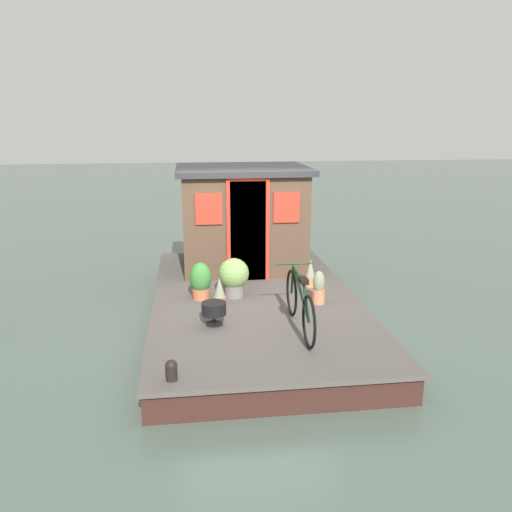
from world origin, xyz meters
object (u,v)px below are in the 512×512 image
potted_plant_mint (310,273)px  potted_plant_sage (234,276)px  potted_plant_ivy (220,295)px  potted_plant_geranium (201,281)px  bicycle (300,303)px  mooring_bollard (171,370)px  houseboat_cabin (242,217)px  potted_plant_basil (319,288)px  charcoal_grill (214,309)px

potted_plant_mint → potted_plant_sage: 1.34m
potted_plant_sage → potted_plant_ivy: bearing=157.1°
potted_plant_sage → potted_plant_geranium: size_ratio=1.07×
bicycle → mooring_bollard: size_ratio=7.55×
houseboat_cabin → potted_plant_geranium: 2.05m
potted_plant_basil → potted_plant_geranium: bearing=76.0°
potted_plant_geranium → houseboat_cabin: bearing=-25.4°
potted_plant_ivy → potted_plant_geranium: size_ratio=0.89×
potted_plant_mint → mooring_bollard: 3.66m
houseboat_cabin → potted_plant_sage: size_ratio=3.86×
potted_plant_basil → potted_plant_mint: (0.80, -0.06, -0.01)m
houseboat_cabin → charcoal_grill: 3.00m
houseboat_cabin → potted_plant_sage: bearing=169.5°
potted_plant_geranium → charcoal_grill: (-1.08, -0.15, -0.07)m
houseboat_cabin → potted_plant_ivy: 2.50m
houseboat_cabin → potted_plant_ivy: houseboat_cabin is taller
potted_plant_mint → potted_plant_geranium: potted_plant_geranium is taller
potted_plant_geranium → mooring_bollard: potted_plant_geranium is taller
potted_plant_mint → potted_plant_sage: (-0.33, 1.29, 0.11)m
potted_plant_ivy → potted_plant_basil: bearing=-84.5°
charcoal_grill → mooring_bollard: (-1.49, 0.53, -0.10)m
potted_plant_basil → potted_plant_sage: size_ratio=0.82×
houseboat_cabin → potted_plant_mint: 1.84m
charcoal_grill → potted_plant_geranium: bearing=7.8°
bicycle → potted_plant_geranium: 1.88m
potted_plant_mint → bicycle: bearing=162.6°
bicycle → potted_plant_sage: size_ratio=2.85×
mooring_bollard → houseboat_cabin: bearing=-15.7°
potted_plant_sage → mooring_bollard: bearing=161.0°
charcoal_grill → potted_plant_mint: bearing=-49.0°
potted_plant_basil → potted_plant_geranium: (0.44, 1.75, 0.05)m
houseboat_cabin → potted_plant_sage: houseboat_cabin is taller
potted_plant_basil → charcoal_grill: bearing=111.8°
potted_plant_ivy → houseboat_cabin: bearing=-13.9°
potted_plant_sage → potted_plant_geranium: 0.52m
bicycle → potted_plant_mint: 1.85m
potted_plant_mint → mooring_bollard: size_ratio=2.06×
bicycle → charcoal_grill: (0.32, 1.10, -0.15)m
charcoal_grill → mooring_bollard: size_ratio=1.44×
potted_plant_mint → potted_plant_ivy: bearing=121.4°
bicycle → potted_plant_geranium: size_ratio=3.04×
potted_plant_mint → houseboat_cabin: bearing=34.9°
potted_plant_basil → potted_plant_ivy: 1.50m
bicycle → potted_plant_ivy: 1.29m
bicycle → potted_plant_sage: bicycle is taller
bicycle → potted_plant_sage: 1.61m
bicycle → mooring_bollard: (-1.17, 1.63, -0.25)m
houseboat_cabin → potted_plant_geranium: (-1.75, 0.83, -0.65)m
mooring_bollard → charcoal_grill: bearing=-19.6°
potted_plant_mint → potted_plant_geranium: (-0.36, 1.80, 0.06)m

